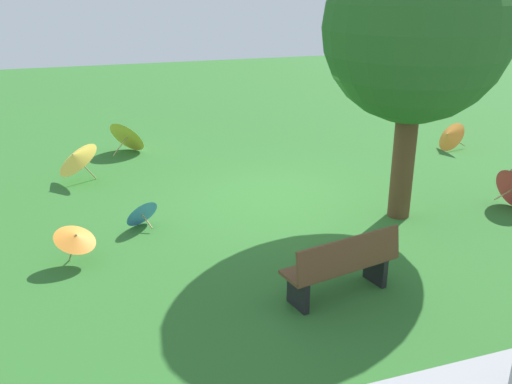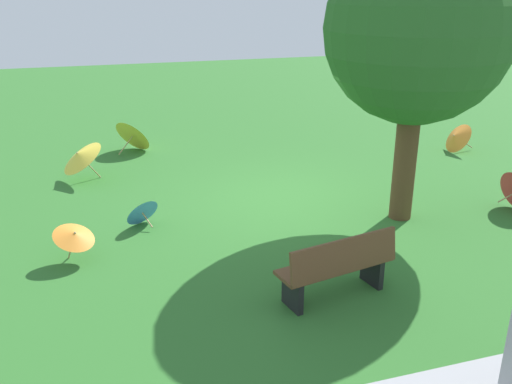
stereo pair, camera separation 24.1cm
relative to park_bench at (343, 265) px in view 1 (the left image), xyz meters
The scene contains 8 objects.
ground 3.48m from the park_bench, 101.01° to the right, with size 40.00×40.00×0.00m, color #2D6B28.
park_bench is the anchor object (origin of this frame).
shade_tree 4.10m from the park_bench, 136.02° to the right, with size 3.00×3.00×4.70m.
parasol_yellow_0 6.56m from the park_bench, 61.48° to the right, with size 1.08×1.13×0.89m.
parasol_orange_0 3.85m from the park_bench, 32.27° to the right, with size 0.85×0.84×0.61m.
parasol_yellow_1 7.88m from the park_bench, 76.35° to the right, with size 1.10×1.13×0.86m.
parasol_blue_2 3.80m from the park_bench, 54.69° to the right, with size 0.70×0.63×0.55m.
parasol_orange_2 7.74m from the park_bench, 136.60° to the right, with size 0.78×0.79×0.74m.
Camera 1 is at (3.77, 9.08, 3.91)m, focal length 39.00 mm.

